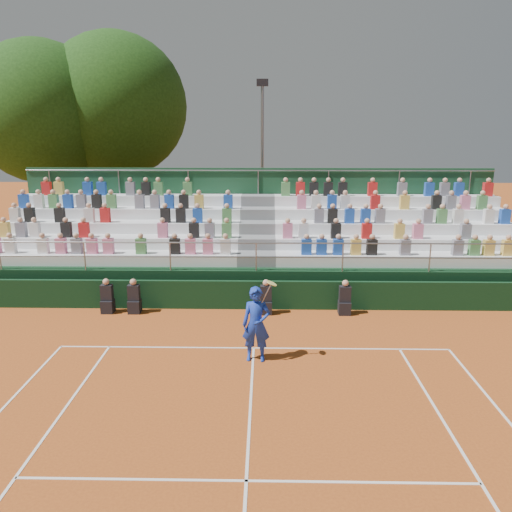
{
  "coord_description": "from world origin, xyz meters",
  "views": [
    {
      "loc": [
        0.31,
        -13.0,
        6.01
      ],
      "look_at": [
        0.0,
        3.5,
        1.8
      ],
      "focal_mm": 35.0,
      "sensor_mm": 36.0,
      "label": 1
    }
  ],
  "objects_px": {
    "tree_west": "(42,113)",
    "tree_east": "(116,106)",
    "tennis_player": "(256,324)",
    "floodlight_mast": "(262,150)"
  },
  "relations": [
    {
      "from": "tree_west",
      "to": "tree_east",
      "type": "xyz_separation_m",
      "value": [
        3.46,
        1.28,
        0.4
      ]
    },
    {
      "from": "tree_west",
      "to": "tree_east",
      "type": "relative_size",
      "value": 0.95
    },
    {
      "from": "tennis_player",
      "to": "tree_east",
      "type": "relative_size",
      "value": 0.2
    },
    {
      "from": "tree_west",
      "to": "tree_east",
      "type": "height_order",
      "value": "tree_east"
    },
    {
      "from": "tree_east",
      "to": "floodlight_mast",
      "type": "distance_m",
      "value": 8.21
    },
    {
      "from": "tree_west",
      "to": "tree_east",
      "type": "distance_m",
      "value": 3.71
    },
    {
      "from": "tree_west",
      "to": "tennis_player",
      "type": "bearing_deg",
      "value": -51.39
    },
    {
      "from": "tree_east",
      "to": "floodlight_mast",
      "type": "xyz_separation_m",
      "value": [
        7.84,
        -0.86,
        -2.29
      ]
    },
    {
      "from": "tennis_player",
      "to": "floodlight_mast",
      "type": "distance_m",
      "value": 15.03
    },
    {
      "from": "tree_east",
      "to": "floodlight_mast",
      "type": "bearing_deg",
      "value": -6.26
    }
  ]
}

